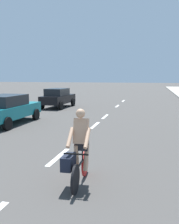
% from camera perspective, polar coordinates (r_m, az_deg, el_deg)
% --- Properties ---
extents(ground_plane, '(160.00, 160.00, 0.00)m').
position_cam_1_polar(ground_plane, '(19.85, 5.66, 0.74)').
color(ground_plane, '#423F3D').
extents(lane_stripe_2, '(0.16, 1.80, 0.01)m').
position_cam_1_polar(lane_stripe_2, '(8.18, -7.13, -10.12)').
color(lane_stripe_2, white).
rests_on(lane_stripe_2, ground).
extents(lane_stripe_3, '(0.16, 1.80, 0.01)m').
position_cam_1_polar(lane_stripe_3, '(13.16, 1.28, -3.02)').
color(lane_stripe_3, white).
rests_on(lane_stripe_3, ground).
extents(lane_stripe_4, '(0.16, 1.80, 0.01)m').
position_cam_1_polar(lane_stripe_4, '(15.96, 3.57, -1.05)').
color(lane_stripe_4, white).
rests_on(lane_stripe_4, ground).
extents(lane_stripe_5, '(0.16, 1.80, 0.01)m').
position_cam_1_polar(lane_stripe_5, '(21.69, 6.38, 1.37)').
color(lane_stripe_5, white).
rests_on(lane_stripe_5, ground).
extents(lane_stripe_6, '(0.16, 1.80, 0.01)m').
position_cam_1_polar(lane_stripe_6, '(26.31, 7.73, 2.54)').
color(lane_stripe_6, white).
rests_on(lane_stripe_6, ground).
extents(cyclist, '(0.64, 1.71, 1.82)m').
position_cam_1_polar(cyclist, '(5.94, -2.61, -8.82)').
color(cyclist, black).
rests_on(cyclist, ground).
extents(parked_car_teal, '(2.06, 4.42, 1.57)m').
position_cam_1_polar(parked_car_teal, '(14.14, -18.39, 0.77)').
color(parked_car_teal, '#14727A').
rests_on(parked_car_teal, ground).
extents(parked_car_black, '(1.97, 3.92, 1.57)m').
position_cam_1_polar(parked_car_black, '(20.68, -7.24, 3.34)').
color(parked_car_black, black).
rests_on(parked_car_black, ground).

